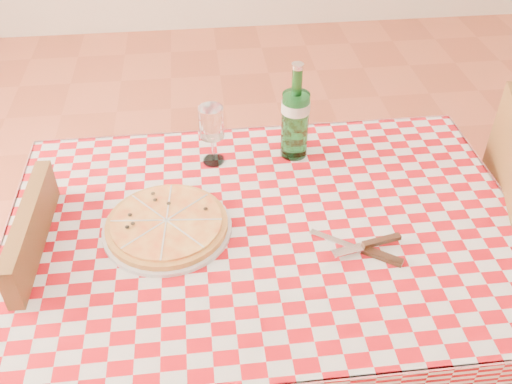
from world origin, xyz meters
TOP-DOWN VIEW (x-y plane):
  - dining_table at (0.00, 0.00)m, footprint 1.20×0.80m
  - tablecloth at (0.00, 0.00)m, footprint 1.30×0.90m
  - chair_far at (-0.66, -0.01)m, footprint 0.41×0.41m
  - pizza_plate at (-0.25, 0.01)m, footprint 0.35×0.35m
  - water_bottle at (0.12, 0.30)m, footprint 0.10×0.10m
  - wine_glass at (-0.12, 0.29)m, footprint 0.08×0.08m
  - cutlery at (0.22, -0.12)m, footprint 0.28×0.24m

SIDE VIEW (x-z plane):
  - chair_far at x=-0.66m, z-range 0.06..0.93m
  - dining_table at x=0.00m, z-range 0.28..1.03m
  - tablecloth at x=0.00m, z-range 0.75..0.76m
  - cutlery at x=0.22m, z-range 0.76..0.79m
  - pizza_plate at x=-0.25m, z-range 0.76..0.80m
  - wine_glass at x=-0.12m, z-range 0.76..0.93m
  - water_bottle at x=0.12m, z-range 0.76..1.05m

